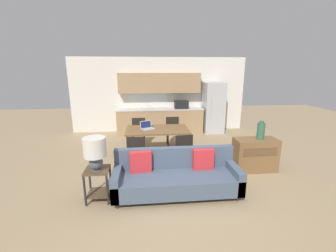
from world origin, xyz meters
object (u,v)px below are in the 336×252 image
object	(u,v)px
couch	(176,176)
dining_chair_near_right	(182,149)
refrigerator	(213,108)
dining_table	(157,131)
credenza	(255,155)
dining_chair_far_left	(139,131)
dining_chair_near_left	(136,151)
vase	(261,131)
dining_chair_far_right	(173,130)
side_table	(98,179)
laptop	(147,127)
table_lamp	(95,151)

from	to	relation	value
couch	dining_chair_near_right	distance (m)	1.09
refrigerator	dining_table	xyz separation A→B (m)	(-2.17, -2.22, -0.22)
refrigerator	dining_chair_near_right	xyz separation A→B (m)	(-1.64, -3.06, -0.43)
credenza	dining_chair_far_left	distance (m)	3.32
dining_chair_near_right	dining_chair_near_left	xyz separation A→B (m)	(-1.06, -0.03, 0.00)
credenza	dining_chair_far_left	size ratio (longest dim) A/B	1.12
dining_table	dining_chair_near_right	size ratio (longest dim) A/B	1.91
dining_chair_near_left	vase	bearing A→B (deg)	176.45
dining_chair_far_right	side_table	bearing A→B (deg)	-120.39
refrigerator	vase	distance (m)	3.31
dining_table	side_table	distance (m)	2.32
laptop	vase	bearing A→B (deg)	-51.51
dining_chair_near_left	dining_chair_near_right	bearing A→B (deg)	-177.47
dining_chair_near_left	credenza	bearing A→B (deg)	176.27
refrigerator	dining_chair_near_right	distance (m)	3.50
couch	credenza	distance (m)	2.09
dining_table	dining_chair_far_right	size ratio (longest dim) A/B	1.91
dining_table	dining_chair_near_right	world-z (taller)	dining_chair_near_right
dining_chair_near_right	dining_chair_far_right	xyz separation A→B (m)	(-0.01, 1.73, 0.00)
credenza	dining_chair_far_right	bearing A→B (deg)	129.87
refrigerator	vase	xyz separation A→B (m)	(0.08, -3.31, 0.03)
couch	vase	size ratio (longest dim) A/B	5.58
table_lamp	dining_chair_near_left	xyz separation A→B (m)	(0.64, 1.15, -0.46)
side_table	table_lamp	world-z (taller)	table_lamp
couch	dining_chair_far_right	world-z (taller)	dining_chair_far_right
dining_chair_far_right	dining_chair_near_left	bearing A→B (deg)	-120.70
credenza	refrigerator	bearing A→B (deg)	90.03
dining_table	dining_chair_near_right	xyz separation A→B (m)	(0.53, -0.85, -0.21)
laptop	dining_chair_far_left	bearing A→B (deg)	80.80
credenza	vase	size ratio (longest dim) A/B	2.32
couch	credenza	world-z (taller)	couch
dining_table	credenza	distance (m)	2.46
dining_chair_far_left	laptop	xyz separation A→B (m)	(0.25, -0.77, 0.32)
side_table	table_lamp	xyz separation A→B (m)	(0.00, -0.04, 0.56)
table_lamp	laptop	bearing A→B (deg)	66.87
table_lamp	dining_chair_near_left	distance (m)	1.39
dining_chair_far_left	dining_chair_far_right	bearing A→B (deg)	4.41
dining_table	credenza	bearing A→B (deg)	-26.78
couch	laptop	size ratio (longest dim) A/B	5.74
credenza	dining_chair_near_right	xyz separation A→B (m)	(-1.64, 0.25, 0.11)
credenza	laptop	size ratio (longest dim) A/B	2.39
dining_table	couch	bearing A→B (deg)	-82.71
side_table	dining_chair_near_right	distance (m)	2.05
vase	dining_chair_near_right	distance (m)	1.80
refrigerator	credenza	size ratio (longest dim) A/B	1.91
vase	dining_chair_near_right	bearing A→B (deg)	171.73
dining_table	vase	xyz separation A→B (m)	(2.26, -1.10, 0.25)
refrigerator	dining_chair_far_right	size ratio (longest dim) A/B	2.14
side_table	credenza	distance (m)	3.46
dining_table	side_table	bearing A→B (deg)	-120.40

